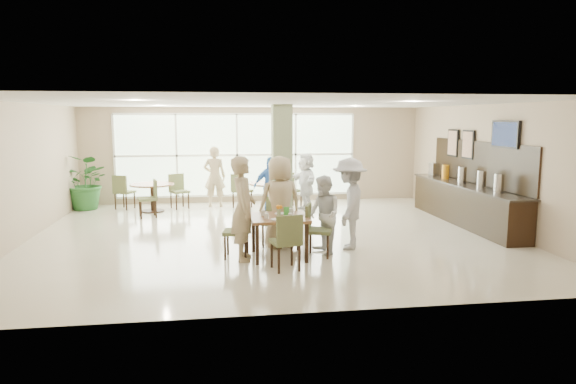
{
  "coord_description": "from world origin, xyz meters",
  "views": [
    {
      "loc": [
        -1.18,
        -10.74,
        2.51
      ],
      "look_at": [
        0.2,
        -1.2,
        1.1
      ],
      "focal_mm": 32.0,
      "sensor_mm": 36.0,
      "label": 1
    }
  ],
  "objects": [
    {
      "name": "teen_standing",
      "position": [
        1.36,
        -1.36,
        0.88
      ],
      "size": [
        1.01,
        1.29,
        1.75
      ],
      "primitive_type": "imported",
      "rotation": [
        0.0,
        0.0,
        -1.93
      ],
      "color": "#B5B5B8",
      "rests_on": "ground"
    },
    {
      "name": "teen_left",
      "position": [
        -0.69,
        -1.85,
        0.92
      ],
      "size": [
        0.47,
        0.69,
        1.84
      ],
      "primitive_type": "imported",
      "rotation": [
        0.0,
        0.0,
        1.52
      ],
      "color": "tan",
      "rests_on": "ground"
    },
    {
      "name": "chairs_table_left",
      "position": [
        -2.88,
        3.23,
        0.47
      ],
      "size": [
        2.1,
        1.89,
        0.95
      ],
      "color": "#5D6839",
      "rests_on": "ground"
    },
    {
      "name": "adult_b",
      "position": [
        1.27,
        2.86,
        0.78
      ],
      "size": [
        0.92,
        1.54,
        1.55
      ],
      "primitive_type": "imported",
      "rotation": [
        0.0,
        0.0,
        -1.35
      ],
      "color": "white",
      "rests_on": "ground"
    },
    {
      "name": "main_table",
      "position": [
        -0.05,
        -1.79,
        0.66
      ],
      "size": [
        1.02,
        1.02,
        0.75
      ],
      "color": "brown",
      "rests_on": "ground"
    },
    {
      "name": "room_shell",
      "position": [
        0.0,
        0.0,
        1.7
      ],
      "size": [
        10.0,
        10.0,
        10.0
      ],
      "color": "white",
      "rests_on": "ground"
    },
    {
      "name": "round_table_right",
      "position": [
        0.33,
        2.95,
        0.59
      ],
      "size": [
        1.18,
        1.18,
        0.75
      ],
      "color": "brown",
      "rests_on": "ground"
    },
    {
      "name": "adult_standing",
      "position": [
        -1.17,
        3.72,
        0.85
      ],
      "size": [
        0.68,
        0.51,
        1.71
      ],
      "primitive_type": "imported",
      "rotation": [
        0.0,
        0.0,
        2.97
      ],
      "color": "tan",
      "rests_on": "ground"
    },
    {
      "name": "chairs_table_right",
      "position": [
        0.3,
        2.96,
        0.47
      ],
      "size": [
        2.01,
        1.96,
        0.95
      ],
      "color": "#5D6839",
      "rests_on": "ground"
    },
    {
      "name": "tabletop_clutter",
      "position": [
        -0.03,
        -1.81,
        0.81
      ],
      "size": [
        0.73,
        0.73,
        0.21
      ],
      "color": "white",
      "rests_on": "main_table"
    },
    {
      "name": "wall_tv",
      "position": [
        4.94,
        -0.6,
        2.15
      ],
      "size": [
        0.06,
        1.0,
        0.58
      ],
      "color": "black",
      "rests_on": "ground"
    },
    {
      "name": "column",
      "position": [
        0.4,
        1.2,
        1.4
      ],
      "size": [
        0.45,
        0.45,
        2.8
      ],
      "primitive_type": "cube",
      "color": "#697350",
      "rests_on": "ground"
    },
    {
      "name": "buffet_counter",
      "position": [
        4.7,
        0.51,
        0.55
      ],
      "size": [
        0.64,
        4.7,
        1.95
      ],
      "color": "black",
      "rests_on": "ground"
    },
    {
      "name": "window_bank",
      "position": [
        -0.5,
        4.46,
        1.4
      ],
      "size": [
        7.0,
        0.04,
        7.0
      ],
      "color": "silver",
      "rests_on": "ground"
    },
    {
      "name": "ground",
      "position": [
        0.0,
        0.0,
        0.0
      ],
      "size": [
        10.0,
        10.0,
        0.0
      ],
      "primitive_type": "plane",
      "color": "beige",
      "rests_on": "ground"
    },
    {
      "name": "round_table_left",
      "position": [
        -2.84,
        3.22,
        0.58
      ],
      "size": [
        1.15,
        1.15,
        0.75
      ],
      "color": "brown",
      "rests_on": "ground"
    },
    {
      "name": "potted_plant",
      "position": [
        -4.63,
        3.77,
        0.76
      ],
      "size": [
        1.77,
        1.77,
        1.51
      ],
      "primitive_type": "imported",
      "rotation": [
        0.0,
        0.0,
        -0.38
      ],
      "color": "#276328",
      "rests_on": "ground"
    },
    {
      "name": "framed_art_b",
      "position": [
        4.95,
        1.8,
        1.85
      ],
      "size": [
        0.05,
        0.55,
        0.7
      ],
      "color": "black",
      "rests_on": "ground"
    },
    {
      "name": "teen_far",
      "position": [
        0.06,
        -1.07,
        0.89
      ],
      "size": [
        0.96,
        0.67,
        1.78
      ],
      "primitive_type": "imported",
      "rotation": [
        0.0,
        0.0,
        3.39
      ],
      "color": "tan",
      "rests_on": "ground"
    },
    {
      "name": "teen_right",
      "position": [
        0.79,
        -1.69,
        0.73
      ],
      "size": [
        0.7,
        0.82,
        1.46
      ],
      "primitive_type": "imported",
      "rotation": [
        0.0,
        0.0,
        -1.34
      ],
      "color": "white",
      "rests_on": "ground"
    },
    {
      "name": "framed_art_a",
      "position": [
        4.95,
        1.0,
        1.85
      ],
      "size": [
        0.05,
        0.55,
        0.7
      ],
      "color": "black",
      "rests_on": "ground"
    },
    {
      "name": "chairs_main_table",
      "position": [
        -0.05,
        -1.77,
        0.47
      ],
      "size": [
        2.03,
        2.14,
        0.95
      ],
      "color": "#5D6839",
      "rests_on": "ground"
    },
    {
      "name": "adult_a",
      "position": [
        0.22,
        2.13,
        0.76
      ],
      "size": [
        1.0,
        0.72,
        1.52
      ],
      "primitive_type": "imported",
      "rotation": [
        0.0,
        0.0,
        0.26
      ],
      "color": "#437CCB",
      "rests_on": "ground"
    }
  ]
}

